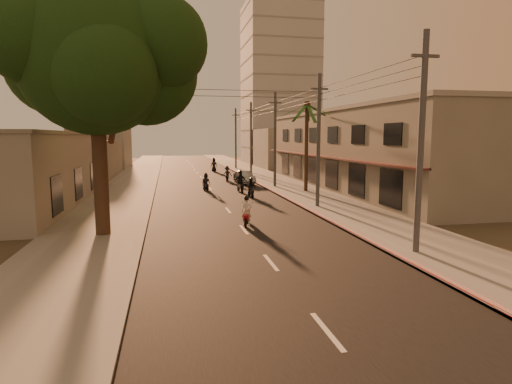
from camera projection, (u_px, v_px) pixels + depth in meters
ground at (251, 239)px, 20.43m from camera, size 160.00×160.00×0.00m
road at (210, 189)px, 39.85m from camera, size 10.00×140.00×0.02m
sidewalk_right at (288, 186)px, 41.34m from camera, size 5.00×140.00×0.12m
sidewalk_left at (127, 190)px, 38.35m from camera, size 5.00×140.00×0.12m
curb_stripe at (277, 193)px, 36.00m from camera, size 0.20×60.00×0.20m
shophouse_row at (360, 149)px, 40.23m from camera, size 8.80×34.20×7.30m
left_building at (25, 168)px, 30.90m from camera, size 8.20×24.20×5.20m
distant_tower at (279, 85)px, 76.21m from camera, size 12.10×12.10×28.00m
broadleaf_tree at (104, 59)px, 20.09m from camera, size 9.60×8.70×12.10m
palm_tree at (307, 110)px, 36.64m from camera, size 5.00×5.00×8.20m
utility_poles at (275, 118)px, 40.25m from camera, size 1.20×48.26×9.00m
filler_right at (284, 148)px, 66.54m from camera, size 8.00×14.00×6.00m
filler_left_near at (80, 159)px, 50.37m from camera, size 8.00×14.00×4.40m
filler_left_far at (102, 145)px, 67.69m from camera, size 8.00×14.00×7.00m
scooter_red at (247, 212)px, 23.35m from camera, size 0.86×1.66×1.67m
scooter_mid_a at (251, 188)px, 34.30m from camera, size 0.75×1.63×1.59m
scooter_mid_b at (240, 182)px, 37.14m from camera, size 1.15×2.01×1.98m
scooter_far_a at (206, 183)px, 38.48m from camera, size 0.91×1.64×1.61m
scooter_far_b at (227, 174)px, 46.38m from camera, size 1.32×1.71×1.71m
parked_car at (244, 177)px, 44.17m from camera, size 2.25×4.25×1.30m
scooter_far_c at (214, 165)px, 58.96m from camera, size 1.03×1.97×1.94m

